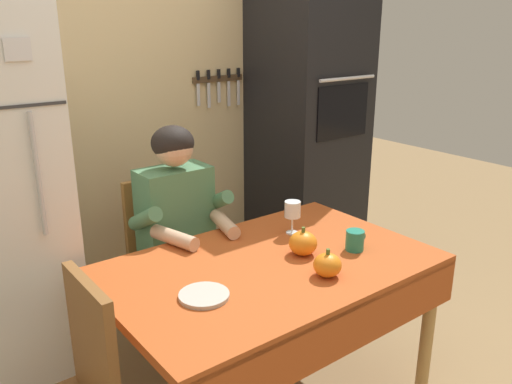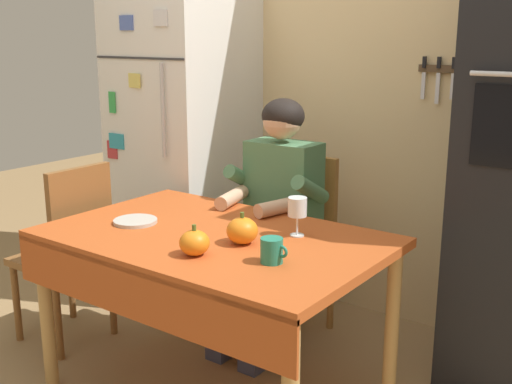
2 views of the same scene
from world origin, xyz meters
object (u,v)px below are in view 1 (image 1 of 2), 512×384
Objects in this scene: dining_table at (272,282)px; pumpkin_medium at (303,243)px; chair_behind_person at (167,256)px; seated_person at (183,227)px; wall_oven at (308,128)px; coffee_mug at (355,240)px; serving_tray at (204,295)px; wine_glass at (292,210)px; pumpkin_large at (327,265)px.

pumpkin_medium is (0.17, -0.00, 0.14)m from dining_table.
seated_person is at bearing -90.00° from chair_behind_person.
coffee_mug is (-0.66, -1.03, -0.26)m from wall_oven.
coffee_mug is (0.48, -0.90, 0.28)m from chair_behind_person.
serving_tray is (-0.29, -0.85, 0.24)m from chair_behind_person.
chair_behind_person is at bearing 122.96° from wine_glass.
coffee_mug is (0.48, -0.72, 0.05)m from seated_person.
wine_glass is (-0.76, -0.72, -0.19)m from wall_oven.
seated_person is at bearing 123.67° from coffee_mug.
pumpkin_medium is (0.26, -0.61, 0.06)m from seated_person.
chair_behind_person is at bearing 71.11° from serving_tray.
wall_oven is 1.06m from wine_glass.
dining_table is 7.32× the size of serving_tray.
wine_glass is 0.85× the size of serving_tray.
wine_glass is at bearing -136.62° from wall_oven.
serving_tray is (-1.43, -0.98, -0.30)m from wall_oven.
wall_oven is 19.07× the size of coffee_mug.
chair_behind_person is 7.82× the size of pumpkin_large.
serving_tray is at bearing -145.52° from wall_oven.
wine_glass is at bearing -57.04° from chair_behind_person.
coffee_mug is at bearing 20.61° from pumpkin_large.
dining_table is 0.28m from pumpkin_large.
wine_glass is at bearing 59.90° from pumpkin_medium.
pumpkin_large is 0.51m from serving_tray.
wine_glass is 1.27× the size of pumpkin_medium.
seated_person is at bearing 133.73° from wine_glass.
wine_glass is (0.29, 0.21, 0.20)m from dining_table.
coffee_mug is at bearing -16.03° from dining_table.
dining_table is (-1.05, -0.92, -0.39)m from wall_oven.
wall_oven is 1.76m from serving_tray.
pumpkin_large is (-0.28, -0.11, 0.00)m from coffee_mug.
pumpkin_medium is at bearing -72.03° from chair_behind_person.
wine_glass is at bearing 21.56° from serving_tray.
pumpkin_large is 0.62× the size of serving_tray.
wall_oven is 16.35× the size of pumpkin_medium.
serving_tray is (-0.77, 0.05, -0.04)m from coffee_mug.
seated_person is 7.63× the size of wine_glass.
wall_oven reaches higher than wine_glass.
pumpkin_medium is at bearing 73.76° from pumpkin_large.
pumpkin_medium is at bearing -120.10° from wine_glass.
dining_table is at bearing 163.97° from coffee_mug.
dining_table is at bearing -83.64° from chair_behind_person.
dining_table is at bearing -138.69° from wall_oven.
coffee_mug reaches higher than dining_table.
wall_oven is 2.26× the size of chair_behind_person.
wine_glass reaches higher than dining_table.
dining_table is at bearing -144.75° from wine_glass.
coffee_mug is (0.39, -0.11, 0.13)m from dining_table.
seated_person is at bearing 98.32° from dining_table.
dining_table is at bearing 8.85° from serving_tray.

